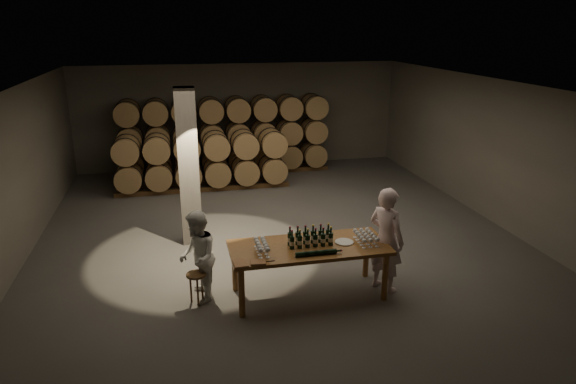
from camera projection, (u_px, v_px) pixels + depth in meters
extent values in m
plane|color=#575451|center=(279.00, 237.00, 10.98)|extent=(12.00, 12.00, 0.00)
plane|color=#605E59|center=(278.00, 86.00, 9.98)|extent=(12.00, 12.00, 0.00)
plane|color=#635F54|center=(240.00, 116.00, 16.04)|extent=(10.00, 0.00, 10.00)
plane|color=#635F54|center=(403.00, 326.00, 4.92)|extent=(10.00, 0.00, 10.00)
plane|color=#635F54|center=(13.00, 181.00, 9.45)|extent=(0.00, 12.00, 12.00)
plane|color=#635F54|center=(496.00, 152.00, 11.51)|extent=(0.00, 12.00, 12.00)
cube|color=gray|center=(188.00, 168.00, 10.29)|extent=(0.40, 0.40, 3.20)
cylinder|color=brown|center=(242.00, 292.00, 7.89)|extent=(0.10, 0.10, 0.84)
cylinder|color=brown|center=(385.00, 277.00, 8.38)|extent=(0.10, 0.10, 0.84)
cylinder|color=brown|center=(235.00, 268.00, 8.69)|extent=(0.10, 0.10, 0.84)
cylinder|color=brown|center=(366.00, 255.00, 9.18)|extent=(0.10, 0.10, 0.84)
cube|color=brown|center=(309.00, 247.00, 8.39)|extent=(2.60, 1.10, 0.06)
cube|color=#51361B|center=(227.00, 174.00, 15.39)|extent=(6.26, 0.10, 0.12)
cube|color=#51361B|center=(225.00, 168.00, 15.94)|extent=(6.26, 0.10, 0.12)
cylinder|color=olive|center=(132.00, 163.00, 14.97)|extent=(0.70, 0.95, 0.70)
cylinder|color=black|center=(132.00, 165.00, 14.73)|extent=(0.73, 0.04, 0.73)
cylinder|color=black|center=(133.00, 161.00, 15.21)|extent=(0.73, 0.04, 0.73)
cylinder|color=olive|center=(160.00, 162.00, 15.13)|extent=(0.70, 0.95, 0.70)
cylinder|color=black|center=(160.00, 164.00, 14.89)|extent=(0.73, 0.04, 0.73)
cylinder|color=black|center=(160.00, 159.00, 15.38)|extent=(0.73, 0.04, 0.73)
cylinder|color=olive|center=(187.00, 160.00, 15.30)|extent=(0.70, 0.95, 0.70)
cylinder|color=black|center=(187.00, 162.00, 15.05)|extent=(0.73, 0.04, 0.73)
cylinder|color=black|center=(186.00, 158.00, 15.54)|extent=(0.73, 0.04, 0.73)
cylinder|color=olive|center=(213.00, 159.00, 15.46)|extent=(0.70, 0.95, 0.70)
cylinder|color=black|center=(214.00, 161.00, 15.22)|extent=(0.73, 0.04, 0.73)
cylinder|color=black|center=(212.00, 157.00, 15.70)|extent=(0.73, 0.04, 0.73)
cylinder|color=olive|center=(239.00, 157.00, 15.62)|extent=(0.70, 0.95, 0.70)
cylinder|color=black|center=(240.00, 159.00, 15.38)|extent=(0.73, 0.04, 0.73)
cylinder|color=black|center=(238.00, 155.00, 15.86)|extent=(0.73, 0.04, 0.73)
cylinder|color=olive|center=(264.00, 156.00, 15.78)|extent=(0.70, 0.95, 0.70)
cylinder|color=black|center=(265.00, 158.00, 15.54)|extent=(0.73, 0.04, 0.73)
cylinder|color=black|center=(262.00, 154.00, 16.02)|extent=(0.73, 0.04, 0.73)
cylinder|color=olive|center=(288.00, 155.00, 15.94)|extent=(0.70, 0.95, 0.70)
cylinder|color=black|center=(290.00, 157.00, 15.70)|extent=(0.73, 0.04, 0.73)
cylinder|color=black|center=(287.00, 153.00, 16.18)|extent=(0.73, 0.04, 0.73)
cylinder|color=olive|center=(313.00, 153.00, 16.10)|extent=(0.70, 0.95, 0.70)
cylinder|color=black|center=(315.00, 155.00, 15.86)|extent=(0.73, 0.04, 0.73)
cylinder|color=black|center=(311.00, 151.00, 16.34)|extent=(0.73, 0.04, 0.73)
cylinder|color=olive|center=(130.00, 138.00, 14.74)|extent=(0.70, 0.95, 0.70)
cylinder|color=black|center=(129.00, 140.00, 14.50)|extent=(0.73, 0.04, 0.73)
cylinder|color=black|center=(130.00, 136.00, 14.98)|extent=(0.73, 0.04, 0.73)
cylinder|color=olive|center=(158.00, 137.00, 14.90)|extent=(0.70, 0.95, 0.70)
cylinder|color=black|center=(158.00, 139.00, 14.66)|extent=(0.73, 0.04, 0.73)
cylinder|color=black|center=(158.00, 135.00, 15.14)|extent=(0.73, 0.04, 0.73)
cylinder|color=olive|center=(185.00, 136.00, 15.06)|extent=(0.70, 0.95, 0.70)
cylinder|color=black|center=(185.00, 138.00, 14.82)|extent=(0.73, 0.04, 0.73)
cylinder|color=black|center=(185.00, 134.00, 15.30)|extent=(0.73, 0.04, 0.73)
cylinder|color=olive|center=(212.00, 135.00, 15.22)|extent=(0.70, 0.95, 0.70)
cylinder|color=black|center=(212.00, 136.00, 14.98)|extent=(0.73, 0.04, 0.73)
cylinder|color=black|center=(211.00, 133.00, 15.47)|extent=(0.73, 0.04, 0.73)
cylinder|color=olive|center=(238.00, 133.00, 15.39)|extent=(0.70, 0.95, 0.70)
cylinder|color=black|center=(239.00, 135.00, 15.14)|extent=(0.73, 0.04, 0.73)
cylinder|color=black|center=(237.00, 132.00, 15.63)|extent=(0.73, 0.04, 0.73)
cylinder|color=olive|center=(263.00, 132.00, 15.55)|extent=(0.70, 0.95, 0.70)
cylinder|color=black|center=(265.00, 134.00, 15.31)|extent=(0.73, 0.04, 0.73)
cylinder|color=black|center=(262.00, 131.00, 15.79)|extent=(0.73, 0.04, 0.73)
cylinder|color=olive|center=(289.00, 131.00, 15.71)|extent=(0.70, 0.95, 0.70)
cylinder|color=black|center=(290.00, 133.00, 15.47)|extent=(0.73, 0.04, 0.73)
cylinder|color=black|center=(287.00, 130.00, 15.95)|extent=(0.73, 0.04, 0.73)
cylinder|color=olive|center=(313.00, 130.00, 15.87)|extent=(0.70, 0.95, 0.70)
cylinder|color=black|center=(315.00, 132.00, 15.63)|extent=(0.73, 0.04, 0.73)
cylinder|color=black|center=(311.00, 128.00, 16.11)|extent=(0.73, 0.04, 0.73)
cylinder|color=olive|center=(127.00, 113.00, 14.51)|extent=(0.70, 0.95, 0.70)
cylinder|color=black|center=(127.00, 114.00, 14.27)|extent=(0.73, 0.04, 0.73)
cylinder|color=black|center=(128.00, 111.00, 14.75)|extent=(0.73, 0.04, 0.73)
cylinder|color=olive|center=(156.00, 112.00, 14.67)|extent=(0.70, 0.95, 0.70)
cylinder|color=black|center=(155.00, 113.00, 14.43)|extent=(0.73, 0.04, 0.73)
cylinder|color=black|center=(156.00, 110.00, 14.91)|extent=(0.73, 0.04, 0.73)
cylinder|color=olive|center=(183.00, 111.00, 14.83)|extent=(0.70, 0.95, 0.70)
cylinder|color=black|center=(184.00, 112.00, 14.59)|extent=(0.73, 0.04, 0.73)
cylinder|color=black|center=(183.00, 109.00, 15.07)|extent=(0.73, 0.04, 0.73)
cylinder|color=olive|center=(211.00, 110.00, 14.99)|extent=(0.70, 0.95, 0.70)
cylinder|color=black|center=(211.00, 111.00, 14.75)|extent=(0.73, 0.04, 0.73)
cylinder|color=black|center=(210.00, 108.00, 15.23)|extent=(0.73, 0.04, 0.73)
cylinder|color=olive|center=(237.00, 109.00, 15.15)|extent=(0.70, 0.95, 0.70)
cylinder|color=black|center=(238.00, 110.00, 14.91)|extent=(0.73, 0.04, 0.73)
cylinder|color=black|center=(236.00, 107.00, 15.39)|extent=(0.73, 0.04, 0.73)
cylinder|color=olive|center=(263.00, 108.00, 15.31)|extent=(0.70, 0.95, 0.70)
cylinder|color=black|center=(265.00, 109.00, 15.07)|extent=(0.73, 0.04, 0.73)
cylinder|color=black|center=(262.00, 107.00, 15.56)|extent=(0.73, 0.04, 0.73)
cylinder|color=olive|center=(289.00, 107.00, 15.48)|extent=(0.70, 0.95, 0.70)
cylinder|color=black|center=(290.00, 108.00, 15.24)|extent=(0.73, 0.04, 0.73)
cylinder|color=black|center=(287.00, 106.00, 15.72)|extent=(0.73, 0.04, 0.73)
cylinder|color=olive|center=(313.00, 106.00, 15.64)|extent=(0.70, 0.95, 0.70)
cylinder|color=black|center=(316.00, 107.00, 15.40)|extent=(0.73, 0.04, 0.73)
cylinder|color=black|center=(311.00, 105.00, 15.88)|extent=(0.73, 0.04, 0.73)
cube|color=#51361B|center=(204.00, 190.00, 13.93)|extent=(4.70, 0.10, 0.12)
cube|color=#51361B|center=(203.00, 183.00, 14.49)|extent=(4.70, 0.10, 0.12)
cylinder|color=olive|center=(129.00, 176.00, 13.68)|extent=(0.70, 0.95, 0.70)
cylinder|color=black|center=(128.00, 179.00, 13.43)|extent=(0.73, 0.04, 0.73)
cylinder|color=black|center=(130.00, 174.00, 13.92)|extent=(0.73, 0.04, 0.73)
cylinder|color=olive|center=(159.00, 175.00, 13.84)|extent=(0.70, 0.95, 0.70)
cylinder|color=black|center=(159.00, 177.00, 13.60)|extent=(0.73, 0.04, 0.73)
cylinder|color=black|center=(159.00, 172.00, 14.08)|extent=(0.73, 0.04, 0.73)
cylinder|color=olive|center=(188.00, 173.00, 14.00)|extent=(0.70, 0.95, 0.70)
cylinder|color=black|center=(189.00, 176.00, 13.76)|extent=(0.73, 0.04, 0.73)
cylinder|color=black|center=(188.00, 170.00, 14.24)|extent=(0.73, 0.04, 0.73)
cylinder|color=olive|center=(217.00, 171.00, 14.16)|extent=(0.70, 0.95, 0.70)
cylinder|color=black|center=(218.00, 174.00, 13.92)|extent=(0.73, 0.04, 0.73)
cylinder|color=black|center=(216.00, 169.00, 14.40)|extent=(0.73, 0.04, 0.73)
cylinder|color=olive|center=(245.00, 170.00, 14.32)|extent=(0.70, 0.95, 0.70)
cylinder|color=black|center=(246.00, 172.00, 14.08)|extent=(0.73, 0.04, 0.73)
cylinder|color=black|center=(244.00, 167.00, 14.56)|extent=(0.73, 0.04, 0.73)
cylinder|color=olive|center=(272.00, 168.00, 14.48)|extent=(0.70, 0.95, 0.70)
cylinder|color=black|center=(274.00, 170.00, 14.24)|extent=(0.73, 0.04, 0.73)
cylinder|color=black|center=(271.00, 166.00, 14.72)|extent=(0.73, 0.04, 0.73)
cylinder|color=olive|center=(126.00, 149.00, 13.44)|extent=(0.70, 0.95, 0.70)
cylinder|color=black|center=(125.00, 152.00, 13.20)|extent=(0.73, 0.04, 0.73)
cylinder|color=black|center=(127.00, 147.00, 13.68)|extent=(0.73, 0.04, 0.73)
cylinder|color=olive|center=(157.00, 148.00, 13.60)|extent=(0.70, 0.95, 0.70)
cylinder|color=black|center=(157.00, 150.00, 13.36)|extent=(0.73, 0.04, 0.73)
cylinder|color=black|center=(157.00, 146.00, 13.85)|extent=(0.73, 0.04, 0.73)
cylinder|color=olive|center=(187.00, 146.00, 13.77)|extent=(0.70, 0.95, 0.70)
cylinder|color=black|center=(187.00, 149.00, 13.53)|extent=(0.73, 0.04, 0.73)
cylinder|color=black|center=(186.00, 144.00, 14.01)|extent=(0.73, 0.04, 0.73)
cylinder|color=olive|center=(216.00, 145.00, 13.93)|extent=(0.70, 0.95, 0.70)
cylinder|color=black|center=(217.00, 147.00, 13.69)|extent=(0.73, 0.04, 0.73)
cylinder|color=black|center=(215.00, 143.00, 14.17)|extent=(0.73, 0.04, 0.73)
cylinder|color=olive|center=(244.00, 144.00, 14.09)|extent=(0.70, 0.95, 0.70)
cylinder|color=black|center=(246.00, 146.00, 13.85)|extent=(0.73, 0.04, 0.73)
cylinder|color=black|center=(243.00, 142.00, 14.33)|extent=(0.73, 0.04, 0.73)
cylinder|color=olive|center=(272.00, 142.00, 14.25)|extent=(0.70, 0.95, 0.70)
cylinder|color=black|center=(274.00, 144.00, 14.01)|extent=(0.73, 0.04, 0.73)
cylinder|color=black|center=(270.00, 140.00, 14.49)|extent=(0.73, 0.04, 0.73)
cylinder|color=black|center=(292.00, 243.00, 8.24)|extent=(0.08, 0.08, 0.22)
cylinder|color=silver|center=(292.00, 243.00, 8.24)|extent=(0.08, 0.08, 0.07)
cylinder|color=black|center=(292.00, 234.00, 8.19)|extent=(0.03, 0.03, 0.09)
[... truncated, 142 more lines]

